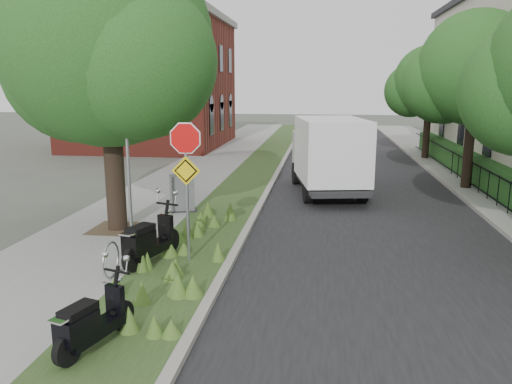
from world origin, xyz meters
TOP-DOWN VIEW (x-y plane):
  - ground at (0.00, 0.00)m, footprint 120.00×120.00m
  - sidewalk_near at (-4.25, 10.00)m, footprint 3.50×60.00m
  - verge at (-1.50, 10.00)m, footprint 2.00×60.00m
  - kerb_near at (-0.50, 10.00)m, footprint 0.20×60.00m
  - road at (3.00, 10.00)m, footprint 7.00×60.00m
  - kerb_far at (6.50, 10.00)m, footprint 0.20×60.00m
  - footpath_far at (8.20, 10.00)m, footprint 3.20×60.00m
  - street_tree_main at (-4.08, 2.86)m, footprint 6.21×5.54m
  - bare_post at (-3.20, 1.80)m, footprint 0.08×0.08m
  - bike_hoop at (-2.70, -0.60)m, footprint 0.06×0.78m
  - sign_assembly at (-1.40, 0.58)m, footprint 0.94×0.08m
  - fence_far at (7.20, 10.00)m, footprint 0.04×24.00m
  - hedge_far at (7.90, 10.00)m, footprint 1.00×24.00m
  - brick_building at (-9.50, 22.00)m, footprint 9.40×10.40m
  - far_tree_b at (6.94, 10.05)m, footprint 4.83×4.31m
  - far_tree_c at (6.94, 18.04)m, footprint 4.37×3.89m
  - scooter_near at (-2.25, 0.22)m, footprint 0.78×1.88m
  - scooter_far at (-1.83, -3.42)m, footprint 0.65×1.61m
  - box_truck at (1.71, 8.62)m, footprint 2.95×5.59m
  - utility_cabinet at (-2.80, 5.00)m, footprint 0.98×0.80m

SIDE VIEW (x-z plane):
  - ground at x=0.00m, z-range 0.00..0.00m
  - road at x=3.00m, z-range 0.00..0.01m
  - sidewalk_near at x=-4.25m, z-range 0.00..0.12m
  - verge at x=-1.50m, z-range 0.00..0.12m
  - footpath_far at x=8.20m, z-range 0.00..0.12m
  - kerb_near at x=-0.50m, z-range 0.00..0.13m
  - kerb_far at x=6.50m, z-range 0.00..0.13m
  - bike_hoop at x=-2.70m, z-range 0.11..0.88m
  - scooter_far at x=-1.83m, z-range 0.11..0.90m
  - scooter_near at x=-2.25m, z-range 0.11..1.03m
  - utility_cabinet at x=-2.80m, z-range 0.10..1.22m
  - fence_far at x=7.20m, z-range 0.17..1.17m
  - hedge_far at x=7.90m, z-range 0.12..1.22m
  - box_truck at x=1.71m, z-range 0.37..2.77m
  - bare_post at x=-3.20m, z-range 0.12..4.12m
  - sign_assembly at x=-1.40m, z-range 0.72..3.94m
  - far_tree_c at x=6.94m, z-range 0.99..6.92m
  - brick_building at x=-9.50m, z-range 0.06..8.36m
  - far_tree_b at x=6.94m, z-range 1.09..7.65m
  - street_tree_main at x=-4.08m, z-range 0.97..8.63m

